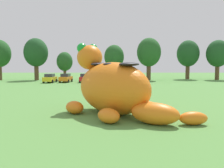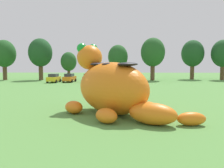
{
  "view_description": "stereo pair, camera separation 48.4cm",
  "coord_description": "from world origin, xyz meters",
  "px_view_note": "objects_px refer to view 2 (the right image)",
  "views": [
    {
      "loc": [
        0.53,
        -16.6,
        3.51
      ],
      "look_at": [
        0.58,
        0.11,
        2.05
      ],
      "focal_mm": 35.64,
      "sensor_mm": 36.0,
      "label": 1
    },
    {
      "loc": [
        1.02,
        -16.59,
        3.51
      ],
      "look_at": [
        0.58,
        0.11,
        2.05
      ],
      "focal_mm": 35.64,
      "sensor_mm": 36.0,
      "label": 2
    }
  ],
  "objects_px": {
    "car_white": "(124,78)",
    "spectator_near_inflatable": "(137,82)",
    "car_yellow": "(54,78)",
    "car_orange": "(70,78)",
    "spectator_mid_field": "(129,85)",
    "car_silver": "(106,78)",
    "giant_inflatable_creature": "(112,87)",
    "car_red": "(88,78)"
  },
  "relations": [
    {
      "from": "car_white",
      "to": "spectator_near_inflatable",
      "type": "relative_size",
      "value": 2.47
    },
    {
      "from": "car_yellow",
      "to": "spectator_near_inflatable",
      "type": "distance_m",
      "value": 18.31
    },
    {
      "from": "car_orange",
      "to": "spectator_mid_field",
      "type": "relative_size",
      "value": 2.48
    },
    {
      "from": "spectator_mid_field",
      "to": "car_yellow",
      "type": "bearing_deg",
      "value": 134.14
    },
    {
      "from": "car_silver",
      "to": "car_white",
      "type": "xyz_separation_m",
      "value": [
        3.48,
        0.57,
        0.0
      ]
    },
    {
      "from": "giant_inflatable_creature",
      "to": "car_yellow",
      "type": "xyz_separation_m",
      "value": [
        -12.18,
        27.57,
        -1.04
      ]
    },
    {
      "from": "giant_inflatable_creature",
      "to": "car_yellow",
      "type": "bearing_deg",
      "value": 113.84
    },
    {
      "from": "car_silver",
      "to": "spectator_mid_field",
      "type": "xyz_separation_m",
      "value": [
        3.82,
        -13.96,
        -0.01
      ]
    },
    {
      "from": "car_yellow",
      "to": "car_white",
      "type": "xyz_separation_m",
      "value": [
        13.73,
        0.04,
        0.0
      ]
    },
    {
      "from": "giant_inflatable_creature",
      "to": "spectator_near_inflatable",
      "type": "bearing_deg",
      "value": 79.54
    },
    {
      "from": "car_red",
      "to": "car_yellow",
      "type": "bearing_deg",
      "value": -172.35
    },
    {
      "from": "car_red",
      "to": "car_silver",
      "type": "bearing_deg",
      "value": -22.12
    },
    {
      "from": "spectator_mid_field",
      "to": "car_orange",
      "type": "bearing_deg",
      "value": 125.88
    },
    {
      "from": "car_silver",
      "to": "spectator_mid_field",
      "type": "height_order",
      "value": "car_silver"
    },
    {
      "from": "car_red",
      "to": "spectator_near_inflatable",
      "type": "height_order",
      "value": "car_red"
    },
    {
      "from": "car_red",
      "to": "spectator_near_inflatable",
      "type": "bearing_deg",
      "value": -50.74
    },
    {
      "from": "car_silver",
      "to": "car_white",
      "type": "distance_m",
      "value": 3.53
    },
    {
      "from": "car_orange",
      "to": "spectator_near_inflatable",
      "type": "xyz_separation_m",
      "value": [
        12.56,
        -10.73,
        -0.01
      ]
    },
    {
      "from": "car_yellow",
      "to": "spectator_near_inflatable",
      "type": "xyz_separation_m",
      "value": [
        15.46,
        -9.8,
        -0.01
      ]
    },
    {
      "from": "car_red",
      "to": "car_silver",
      "type": "height_order",
      "value": "same"
    },
    {
      "from": "spectator_mid_field",
      "to": "giant_inflatable_creature",
      "type": "bearing_deg",
      "value": -98.21
    },
    {
      "from": "car_red",
      "to": "spectator_near_inflatable",
      "type": "distance_m",
      "value": 13.82
    },
    {
      "from": "spectator_near_inflatable",
      "to": "giant_inflatable_creature",
      "type": "bearing_deg",
      "value": -100.46
    },
    {
      "from": "giant_inflatable_creature",
      "to": "car_orange",
      "type": "distance_m",
      "value": 29.99
    },
    {
      "from": "car_yellow",
      "to": "spectator_mid_field",
      "type": "xyz_separation_m",
      "value": [
        14.07,
        -14.5,
        -0.01
      ]
    },
    {
      "from": "car_white",
      "to": "spectator_near_inflatable",
      "type": "distance_m",
      "value": 9.99
    },
    {
      "from": "car_yellow",
      "to": "car_orange",
      "type": "bearing_deg",
      "value": 17.86
    },
    {
      "from": "spectator_near_inflatable",
      "to": "spectator_mid_field",
      "type": "relative_size",
      "value": 1.0
    },
    {
      "from": "giant_inflatable_creature",
      "to": "car_silver",
      "type": "height_order",
      "value": "giant_inflatable_creature"
    },
    {
      "from": "car_orange",
      "to": "car_yellow",
      "type": "bearing_deg",
      "value": -162.14
    },
    {
      "from": "car_silver",
      "to": "car_white",
      "type": "bearing_deg",
      "value": 9.29
    },
    {
      "from": "car_orange",
      "to": "car_white",
      "type": "xyz_separation_m",
      "value": [
        10.83,
        -0.9,
        0.0
      ]
    },
    {
      "from": "giant_inflatable_creature",
      "to": "car_white",
      "type": "bearing_deg",
      "value": 86.78
    },
    {
      "from": "giant_inflatable_creature",
      "to": "spectator_mid_field",
      "type": "relative_size",
      "value": 5.39
    },
    {
      "from": "car_silver",
      "to": "spectator_mid_field",
      "type": "relative_size",
      "value": 2.49
    },
    {
      "from": "car_orange",
      "to": "car_red",
      "type": "xyz_separation_m",
      "value": [
        3.81,
        -0.03,
        0.0
      ]
    },
    {
      "from": "car_red",
      "to": "spectator_mid_field",
      "type": "height_order",
      "value": "car_red"
    },
    {
      "from": "giant_inflatable_creature",
      "to": "spectator_near_inflatable",
      "type": "distance_m",
      "value": 18.1
    },
    {
      "from": "giant_inflatable_creature",
      "to": "car_red",
      "type": "bearing_deg",
      "value": 100.86
    },
    {
      "from": "car_silver",
      "to": "car_white",
      "type": "height_order",
      "value": "same"
    },
    {
      "from": "giant_inflatable_creature",
      "to": "car_white",
      "type": "height_order",
      "value": "giant_inflatable_creature"
    },
    {
      "from": "spectator_near_inflatable",
      "to": "car_silver",
      "type": "bearing_deg",
      "value": 119.36
    }
  ]
}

